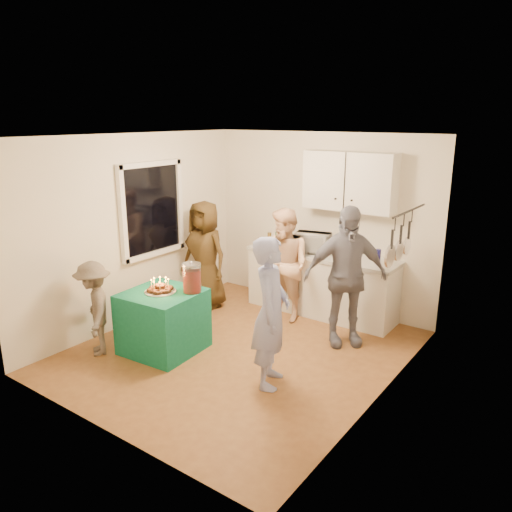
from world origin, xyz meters
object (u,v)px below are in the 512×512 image
Objects in this scene: microwave at (312,243)px; woman_back_right at (345,276)px; child_near_left at (95,308)px; punch_jar at (192,279)px; party_table at (163,321)px; woman_back_center at (285,265)px; counter at (321,285)px; woman_back_left at (205,255)px; man_birthday at (271,313)px.

woman_back_right reaches higher than microwave.
punch_jar is at bearing 75.37° from child_near_left.
woman_back_center is (0.68, 1.71, 0.42)m from party_table.
microwave is at bearing 98.94° from woman_back_right.
woman_back_right is (0.71, -0.72, 0.46)m from counter.
punch_jar reaches higher than counter.
party_table is at bearing -123.78° from microwave.
punch_jar is 0.21× the size of woman_back_left.
woman_back_left is at bearing 124.22° from child_near_left.
woman_back_right is (2.27, 0.05, 0.08)m from woman_back_left.
counter is 1.78m from woman_back_left.
woman_back_center is (0.38, 1.48, -0.13)m from punch_jar.
microwave is 1.61m from woman_back_left.
woman_back_right is at bearing 4.77° from woman_back_center.
party_table is 2.50× the size of punch_jar.
woman_back_center is 1.06m from woman_back_right.
child_near_left reaches higher than counter.
microwave is at bearing 97.67° from child_near_left.
child_near_left is (-1.28, -2.24, -0.22)m from woman_back_center.
punch_jar is at bearing 179.94° from woman_back_right.
woman_back_center is at bearing 75.55° from punch_jar.
woman_back_right is at bearing 41.76° from punch_jar.
woman_back_right is at bearing -52.46° from microwave.
microwave is 1.14m from woman_back_right.
man_birthday is at bearing -45.17° from woman_back_center.
microwave is 0.57m from woman_back_center.
counter is 2.16m from punch_jar.
counter reaches higher than party_table.
woman_back_left is at bearing 111.56° from party_table.
man_birthday is (0.53, -2.09, 0.39)m from counter.
counter is at bearing 65.74° from party_table.
man_birthday reaches higher than counter.
man_birthday is (1.23, -0.12, -0.11)m from punch_jar.
woman_back_right is at bearing 2.57° from woman_back_left.
man_birthday is 2.23m from child_near_left.
punch_jar is 1.49m from woman_back_left.
microwave is at bearing 90.13° from woman_back_center.
counter is 0.64m from microwave.
man_birthday is 1.39m from woman_back_right.
woman_back_center is (-0.32, -0.49, 0.37)m from counter.
counter is at bearing 70.54° from punch_jar.
child_near_left is at bearing -89.72° from woman_back_left.
child_near_left is (-0.04, -1.97, -0.23)m from woman_back_left.
microwave is 0.31× the size of woman_back_center.
punch_jar is at bearing 37.46° from party_table.
woman_back_center reaches higher than child_near_left.
child_near_left is at bearing -102.75° from woman_back_center.
punch_jar is 0.19× the size of woman_back_right.
woman_back_left is (-2.09, 1.33, -0.01)m from man_birthday.
woman_back_left is 1.40× the size of child_near_left.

